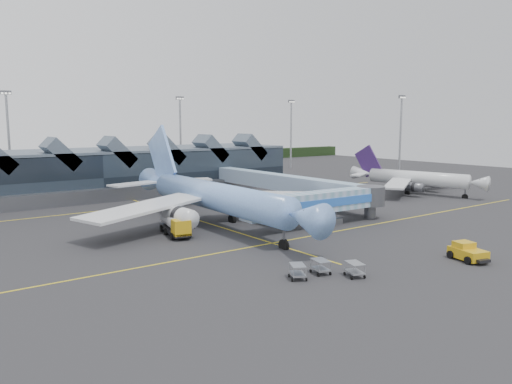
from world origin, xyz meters
TOP-DOWN VIEW (x-y plane):
  - ground at (0.00, 0.00)m, footprint 260.00×260.00m
  - taxi_stripes at (0.00, 10.00)m, footprint 120.00×60.00m
  - tree_line_far at (0.00, 110.00)m, footprint 260.00×4.00m
  - terminal at (-5.07, 47.35)m, footprint 90.00×22.25m
  - light_masts at (21.00, 62.80)m, footprint 132.40×42.56m
  - main_airliner at (-0.19, 6.21)m, footprint 40.90×46.97m
  - regional_jet at (52.28, 9.06)m, footprint 27.12×30.02m
  - jet_bridge at (13.53, -4.00)m, footprint 26.05×4.81m
  - fuel_truck at (-7.66, 3.84)m, footprint 3.89×8.95m
  - pushback_tug at (12.58, -27.10)m, footprint 3.65×4.83m
  - baggage_carts at (-4.42, -21.89)m, footprint 7.12×5.28m

SIDE VIEW (x-z plane):
  - ground at x=0.00m, z-range 0.00..0.00m
  - taxi_stripes at x=0.00m, z-range 0.00..0.01m
  - baggage_carts at x=-4.42m, z-range 0.09..1.55m
  - pushback_tug at x=12.58m, z-range -0.10..1.86m
  - fuel_truck at x=-7.66m, z-range 0.18..3.16m
  - tree_line_far at x=0.00m, z-range 0.00..4.00m
  - regional_jet at x=52.28m, z-range -1.89..8.46m
  - jet_bridge at x=13.53m, z-range 0.86..6.13m
  - main_airliner at x=-0.19m, z-range -3.11..11.99m
  - terminal at x=-5.07m, z-range -1.38..11.14m
  - light_masts at x=21.00m, z-range 1.26..23.71m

